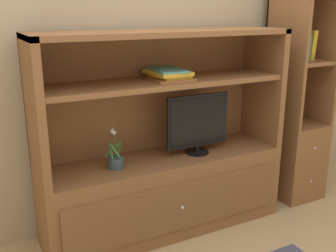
{
  "coord_description": "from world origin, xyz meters",
  "views": [
    {
      "loc": [
        -1.25,
        -2.03,
        1.62
      ],
      "look_at": [
        0.0,
        0.35,
        0.83
      ],
      "focal_mm": 42.38,
      "sensor_mm": 36.0,
      "label": 1
    }
  ],
  "objects_px": {
    "tv_monitor": "(198,123)",
    "magazine_stack": "(168,74)",
    "upright_book_row": "(299,46)",
    "media_console": "(164,170)",
    "potted_plant": "(115,160)",
    "bookshelf_tall": "(294,128)"
  },
  "relations": [
    {
      "from": "upright_book_row",
      "to": "media_console",
      "type": "bearing_deg",
      "value": 179.67
    },
    {
      "from": "potted_plant",
      "to": "tv_monitor",
      "type": "bearing_deg",
      "value": -1.01
    },
    {
      "from": "potted_plant",
      "to": "bookshelf_tall",
      "type": "xyz_separation_m",
      "value": [
        1.68,
        0.04,
        -0.02
      ]
    },
    {
      "from": "tv_monitor",
      "to": "magazine_stack",
      "type": "height_order",
      "value": "magazine_stack"
    },
    {
      "from": "magazine_stack",
      "to": "upright_book_row",
      "type": "height_order",
      "value": "upright_book_row"
    },
    {
      "from": "tv_monitor",
      "to": "magazine_stack",
      "type": "relative_size",
      "value": 1.47
    },
    {
      "from": "media_console",
      "to": "upright_book_row",
      "type": "relative_size",
      "value": 7.31
    },
    {
      "from": "potted_plant",
      "to": "bookshelf_tall",
      "type": "relative_size",
      "value": 0.16
    },
    {
      "from": "potted_plant",
      "to": "upright_book_row",
      "type": "distance_m",
      "value": 1.78
    },
    {
      "from": "tv_monitor",
      "to": "bookshelf_tall",
      "type": "xyz_separation_m",
      "value": [
        1.03,
        0.05,
        -0.2
      ]
    },
    {
      "from": "media_console",
      "to": "magazine_stack",
      "type": "xyz_separation_m",
      "value": [
        0.03,
        -0.01,
        0.72
      ]
    },
    {
      "from": "media_console",
      "to": "magazine_stack",
      "type": "height_order",
      "value": "media_console"
    },
    {
      "from": "magazine_stack",
      "to": "potted_plant",
      "type": "bearing_deg",
      "value": -176.18
    },
    {
      "from": "upright_book_row",
      "to": "tv_monitor",
      "type": "bearing_deg",
      "value": -177.68
    },
    {
      "from": "media_console",
      "to": "tv_monitor",
      "type": "height_order",
      "value": "media_console"
    },
    {
      "from": "media_console",
      "to": "potted_plant",
      "type": "distance_m",
      "value": 0.43
    },
    {
      "from": "tv_monitor",
      "to": "upright_book_row",
      "type": "distance_m",
      "value": 1.12
    },
    {
      "from": "potted_plant",
      "to": "bookshelf_tall",
      "type": "height_order",
      "value": "bookshelf_tall"
    },
    {
      "from": "bookshelf_tall",
      "to": "potted_plant",
      "type": "bearing_deg",
      "value": -178.7
    },
    {
      "from": "media_console",
      "to": "bookshelf_tall",
      "type": "relative_size",
      "value": 0.99
    },
    {
      "from": "bookshelf_tall",
      "to": "media_console",
      "type": "bearing_deg",
      "value": -179.9
    },
    {
      "from": "media_console",
      "to": "potted_plant",
      "type": "relative_size",
      "value": 6.37
    }
  ]
}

